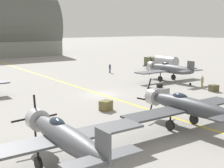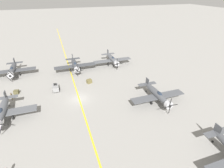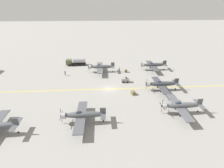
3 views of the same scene
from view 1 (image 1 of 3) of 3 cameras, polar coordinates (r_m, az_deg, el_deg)
The scene contains 11 objects.
ground_plane at distance 40.39m, azimuth -1.95°, elevation -1.95°, with size 400.00×400.00×0.00m, color gray.
taxiway_stripe at distance 40.39m, azimuth -1.95°, elevation -1.94°, with size 0.30×160.00×0.01m, color yellow.
airplane_mid_right at distance 51.01m, azimuth 10.34°, elevation 2.76°, with size 12.00×9.98×3.67m.
airplane_near_center at distance 27.37m, azimuth 13.41°, elevation -3.87°, with size 12.00×9.98×3.75m.
airplane_near_left at distance 19.65m, azimuth -9.01°, elevation -9.37°, with size 12.00×9.98×3.80m.
fuel_tanker at distance 64.19m, azimuth 9.02°, elevation 3.88°, with size 2.67×8.00×2.98m.
tow_tractor at distance 38.79m, azimuth 8.42°, elevation -1.38°, with size 1.57×2.60×1.79m.
ground_crew_walking at distance 46.25m, azimuth 16.18°, elevation 0.42°, with size 0.38×0.38×1.75m.
ground_crew_inspecting at distance 59.36m, azimuth -0.39°, elevation 2.95°, with size 0.38×0.38×1.75m.
supply_crate_by_tanker at distance 32.77m, azimuth -1.13°, elevation -3.95°, with size 1.22×1.01×1.01m, color brown.
supply_crate_mid_lane at distance 44.45m, azimuth 18.11°, elevation -0.72°, with size 1.10×0.91×0.91m, color brown.
Camera 1 is at (-21.53, -33.08, 8.60)m, focal length 50.00 mm.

